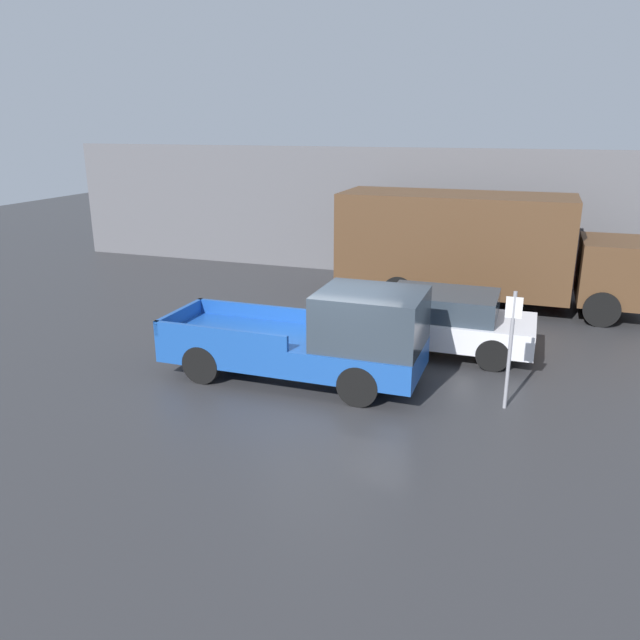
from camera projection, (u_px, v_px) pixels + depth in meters
ground_plane at (328, 389)px, 12.80m from camera, size 60.00×60.00×0.00m
building_wall at (424, 214)px, 21.58m from camera, size 28.00×0.15×4.44m
pickup_truck at (319, 338)px, 12.91m from camera, size 5.48×1.95×2.06m
car at (438, 320)px, 14.76m from camera, size 4.50×1.94×1.46m
delivery_truck at (476, 246)px, 18.44m from camera, size 8.83×2.63×3.26m
parking_sign at (511, 344)px, 11.58m from camera, size 0.30×0.07×2.31m
newspaper_box at (559, 274)px, 20.37m from camera, size 0.45×0.40×1.04m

